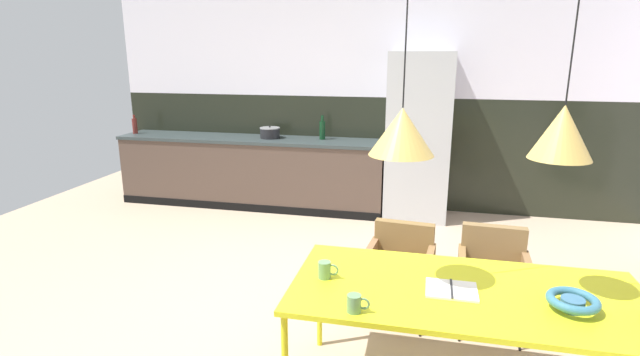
# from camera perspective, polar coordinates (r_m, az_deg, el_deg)

# --- Properties ---
(ground_plane) EXTENTS (8.95, 8.95, 0.00)m
(ground_plane) POSITION_cam_1_polar(r_m,az_deg,el_deg) (3.69, -0.42, -17.67)
(ground_plane) COLOR tan
(back_wall_splashback_dark) EXTENTS (6.88, 0.12, 1.44)m
(back_wall_splashback_dark) POSITION_cam_1_polar(r_m,az_deg,el_deg) (6.32, 6.08, 3.11)
(back_wall_splashback_dark) COLOR black
(back_wall_splashback_dark) RESTS_ON ground
(back_wall_panel_upper) EXTENTS (6.88, 0.12, 1.44)m
(back_wall_panel_upper) POSITION_cam_1_polar(r_m,az_deg,el_deg) (6.20, 6.45, 16.27)
(back_wall_panel_upper) COLOR silver
(back_wall_panel_upper) RESTS_ON back_wall_splashback_dark
(kitchen_counter) EXTENTS (3.54, 0.63, 0.91)m
(kitchen_counter) POSITION_cam_1_polar(r_m,az_deg,el_deg) (6.40, -8.17, 0.77)
(kitchen_counter) COLOR #4C3B32
(kitchen_counter) RESTS_ON ground
(refrigerator_column) EXTENTS (0.75, 0.60, 2.00)m
(refrigerator_column) POSITION_cam_1_polar(r_m,az_deg,el_deg) (5.88, 11.66, 4.80)
(refrigerator_column) COLOR #ADAFB2
(refrigerator_column) RESTS_ON ground
(dining_table) EXTENTS (1.89, 0.88, 0.73)m
(dining_table) POSITION_cam_1_polar(r_m,az_deg,el_deg) (2.78, 17.00, -13.42)
(dining_table) COLOR yellow
(dining_table) RESTS_ON ground
(armchair_head_of_table) EXTENTS (0.51, 0.50, 0.74)m
(armchair_head_of_table) POSITION_cam_1_polar(r_m,az_deg,el_deg) (3.72, 19.95, -9.77)
(armchair_head_of_table) COLOR brown
(armchair_head_of_table) RESTS_ON ground
(armchair_corner_seat) EXTENTS (0.53, 0.51, 0.71)m
(armchair_corner_seat) POSITION_cam_1_polar(r_m,az_deg,el_deg) (3.72, 9.64, -9.38)
(armchair_corner_seat) COLOR brown
(armchair_corner_seat) RESTS_ON ground
(fruit_bowl) EXTENTS (0.25, 0.25, 0.07)m
(fruit_bowl) POSITION_cam_1_polar(r_m,az_deg,el_deg) (2.75, 27.96, -12.88)
(fruit_bowl) COLOR #33607F
(fruit_bowl) RESTS_ON dining_table
(open_book) EXTENTS (0.27, 0.22, 0.02)m
(open_book) POSITION_cam_1_polar(r_m,az_deg,el_deg) (2.73, 15.43, -12.75)
(open_book) COLOR white
(open_book) RESTS_ON dining_table
(mug_dark_espresso) EXTENTS (0.12, 0.07, 0.10)m
(mug_dark_espresso) POSITION_cam_1_polar(r_m,az_deg,el_deg) (2.76, 0.63, -10.92)
(mug_dark_espresso) COLOR #5B8456
(mug_dark_espresso) RESTS_ON dining_table
(mug_short_terracotta) EXTENTS (0.11, 0.07, 0.09)m
(mug_short_terracotta) POSITION_cam_1_polar(r_m,az_deg,el_deg) (2.44, 4.20, -14.72)
(mug_short_terracotta) COLOR #5B8456
(mug_short_terracotta) RESTS_ON dining_table
(cooking_pot) EXTENTS (0.26, 0.26, 0.16)m
(cooking_pot) POSITION_cam_1_polar(r_m,az_deg,el_deg) (6.24, -6.00, 5.40)
(cooking_pot) COLOR black
(cooking_pot) RESTS_ON kitchen_counter
(bottle_spice_small) EXTENTS (0.07, 0.07, 0.26)m
(bottle_spice_small) POSITION_cam_1_polar(r_m,az_deg,el_deg) (7.04, -21.26, 5.87)
(bottle_spice_small) COLOR maroon
(bottle_spice_small) RESTS_ON kitchen_counter
(bottle_oil_tall) EXTENTS (0.07, 0.07, 0.31)m
(bottle_oil_tall) POSITION_cam_1_polar(r_m,az_deg,el_deg) (6.10, 0.28, 5.82)
(bottle_oil_tall) COLOR #0F3319
(bottle_oil_tall) RESTS_ON kitchen_counter
(pendant_lamp_over_table_near) EXTENTS (0.33, 0.33, 1.37)m
(pendant_lamp_over_table_near) POSITION_cam_1_polar(r_m,az_deg,el_deg) (2.46, 9.76, 5.52)
(pendant_lamp_over_table_near) COLOR black
(pendant_lamp_over_table_far) EXTENTS (0.29, 0.29, 1.36)m
(pendant_lamp_over_table_far) POSITION_cam_1_polar(r_m,az_deg,el_deg) (2.57, 26.95, 4.94)
(pendant_lamp_over_table_far) COLOR black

